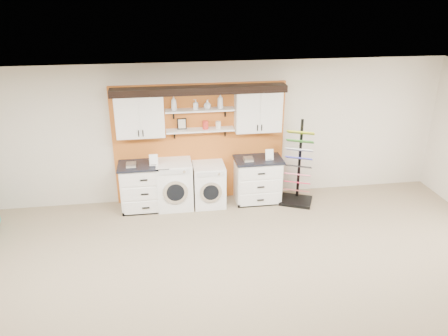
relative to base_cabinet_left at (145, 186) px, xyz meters
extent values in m
plane|color=#806C56|center=(1.13, -3.64, -0.48)|extent=(10.00, 10.00, 0.00)
plane|color=white|center=(1.13, -3.64, 2.32)|extent=(10.00, 10.00, 0.00)
plane|color=beige|center=(1.13, 0.36, 0.92)|extent=(10.00, 0.00, 10.00)
cube|color=#B95E1F|center=(1.13, 0.32, 0.72)|extent=(3.40, 0.07, 2.40)
cube|color=white|center=(0.00, 0.16, 1.40)|extent=(0.90, 0.34, 0.84)
cube|color=white|center=(-0.22, -0.02, 1.40)|extent=(0.42, 0.01, 0.78)
cube|color=white|center=(0.22, -0.02, 1.40)|extent=(0.42, 0.01, 0.78)
cube|color=white|center=(2.26, 0.16, 1.40)|extent=(0.90, 0.34, 0.84)
cube|color=white|center=(2.04, -0.02, 1.40)|extent=(0.42, 0.01, 0.78)
cube|color=white|center=(2.48, -0.02, 1.40)|extent=(0.42, 0.01, 0.78)
cube|color=white|center=(1.13, 0.16, 1.05)|extent=(1.32, 0.28, 0.03)
cube|color=white|center=(1.13, 0.16, 1.45)|extent=(1.32, 0.28, 0.03)
cube|color=black|center=(1.13, 0.18, 1.85)|extent=(3.30, 0.40, 0.10)
cube|color=black|center=(1.13, -0.01, 1.79)|extent=(3.30, 0.04, 0.04)
cube|color=black|center=(0.78, 0.21, 1.18)|extent=(0.18, 0.02, 0.22)
cube|color=beige|center=(0.78, 0.20, 1.18)|extent=(0.14, 0.01, 0.18)
cylinder|color=red|center=(1.23, 0.16, 1.15)|extent=(0.11, 0.11, 0.16)
cylinder|color=silver|center=(1.48, 0.16, 1.14)|extent=(0.10, 0.10, 0.14)
cube|color=white|center=(0.00, 0.01, -0.02)|extent=(0.91, 0.60, 0.91)
cube|color=black|center=(0.00, -0.26, -0.44)|extent=(0.91, 0.06, 0.07)
cube|color=black|center=(0.00, 0.01, 0.46)|extent=(0.97, 0.66, 0.04)
cube|color=white|center=(0.00, -0.30, 0.27)|extent=(0.83, 0.02, 0.25)
cube|color=white|center=(0.00, -0.30, -0.02)|extent=(0.83, 0.02, 0.25)
cube|color=white|center=(0.00, -0.30, -0.31)|extent=(0.83, 0.02, 0.25)
cube|color=white|center=(2.26, 0.01, -0.03)|extent=(0.89, 0.60, 0.89)
cube|color=black|center=(2.26, -0.26, -0.44)|extent=(0.89, 0.06, 0.07)
cube|color=black|center=(2.26, 0.01, 0.44)|extent=(0.95, 0.66, 0.04)
cube|color=white|center=(2.26, -0.30, 0.26)|extent=(0.81, 0.02, 0.25)
cube|color=white|center=(2.26, -0.30, -0.03)|extent=(0.81, 0.02, 0.25)
cube|color=white|center=(2.26, -0.30, -0.32)|extent=(0.81, 0.02, 0.25)
cube|color=white|center=(0.58, 0.01, 0.00)|extent=(0.69, 0.66, 0.96)
cube|color=silver|center=(0.58, -0.33, 0.41)|extent=(0.59, 0.02, 0.10)
cylinder|color=silver|center=(0.58, -0.33, -0.01)|extent=(0.48, 0.05, 0.48)
cylinder|color=black|center=(0.58, -0.35, -0.01)|extent=(0.34, 0.03, 0.34)
cube|color=white|center=(1.26, 0.01, -0.05)|extent=(0.62, 0.66, 0.86)
cube|color=silver|center=(1.26, -0.33, 0.32)|extent=(0.52, 0.02, 0.09)
cylinder|color=silver|center=(1.26, -0.33, -0.06)|extent=(0.43, 0.05, 0.43)
cylinder|color=black|center=(1.26, -0.35, -0.06)|extent=(0.31, 0.03, 0.31)
cube|color=black|center=(3.03, -0.21, -0.44)|extent=(0.78, 0.73, 0.06)
cube|color=black|center=(3.11, -0.04, 0.41)|extent=(0.07, 0.07, 1.66)
cube|color=brown|center=(3.04, -0.19, -0.22)|extent=(0.59, 0.48, 0.15)
cube|color=red|center=(3.04, -0.19, -0.04)|extent=(0.59, 0.48, 0.15)
cube|color=#DC627B|center=(3.04, -0.19, 0.14)|extent=(0.59, 0.48, 0.15)
cube|color=black|center=(3.04, -0.19, 0.31)|extent=(0.59, 0.48, 0.15)
cube|color=#393BC7|center=(3.04, -0.19, 0.49)|extent=(0.59, 0.48, 0.15)
cube|color=silver|center=(3.04, -0.19, 0.67)|extent=(0.59, 0.48, 0.15)
cube|color=#2F7C21|center=(3.04, -0.19, 0.84)|extent=(0.59, 0.48, 0.15)
cube|color=yellow|center=(3.04, -0.19, 1.02)|extent=(0.59, 0.48, 0.15)
imported|color=silver|center=(0.64, 0.16, 1.61)|extent=(0.14, 0.14, 0.28)
imported|color=silver|center=(1.05, 0.16, 1.56)|extent=(0.10, 0.10, 0.19)
imported|color=silver|center=(1.27, 0.16, 1.56)|extent=(0.17, 0.17, 0.17)
imported|color=silver|center=(1.52, 0.16, 1.61)|extent=(0.15, 0.15, 0.29)
camera|label=1|loc=(0.39, -7.88, 3.68)|focal=35.00mm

